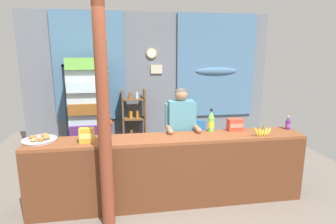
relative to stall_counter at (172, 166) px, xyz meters
The scene contains 14 objects.
ground_plane 0.97m from the stall_counter, 93.47° to the left, with size 6.86×6.86×0.00m, color slate.
back_wall_curtained 2.56m from the stall_counter, 90.32° to the left, with size 5.09×0.22×2.85m.
stall_counter is the anchor object (origin of this frame).
timber_post 1.12m from the stall_counter, 162.40° to the right, with size 0.18×0.15×2.71m.
drink_fridge 2.33m from the stall_counter, 123.93° to the left, with size 0.74×0.71×1.96m.
bottle_shelf_rack 2.15m from the stall_counter, 101.06° to the left, with size 0.48×0.28×1.34m.
plastic_lawn_chair 1.58m from the stall_counter, 65.19° to the left, with size 0.52×0.52×0.86m.
shopkeeper 0.66m from the stall_counter, 65.64° to the left, with size 0.48×0.42×1.54m.
soda_bottle_lime_soda 0.85m from the stall_counter, 24.91° to the left, with size 0.09×0.09×0.33m.
soda_bottle_grape_soda 1.83m from the stall_counter, ahead, with size 0.07×0.07×0.20m.
snack_box_crackers 1.11m from the stall_counter, 15.85° to the left, with size 0.21×0.13×0.17m.
snack_box_choco_powder 1.16m from the stall_counter, behind, with size 0.18×0.11×0.18m.
pastry_tray 1.72m from the stall_counter, behind, with size 0.42×0.42×0.07m.
banana_bunch 1.30m from the stall_counter, ahead, with size 0.26×0.05×0.16m.
Camera 1 is at (-0.52, -2.98, 2.02)m, focal length 28.74 mm.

